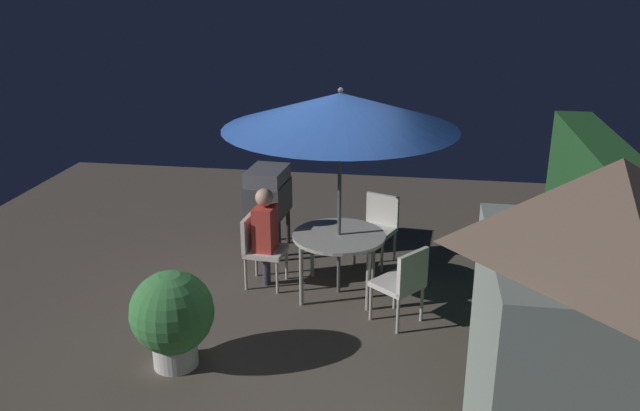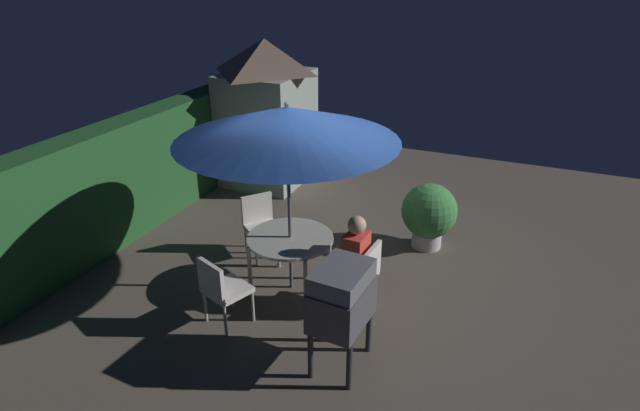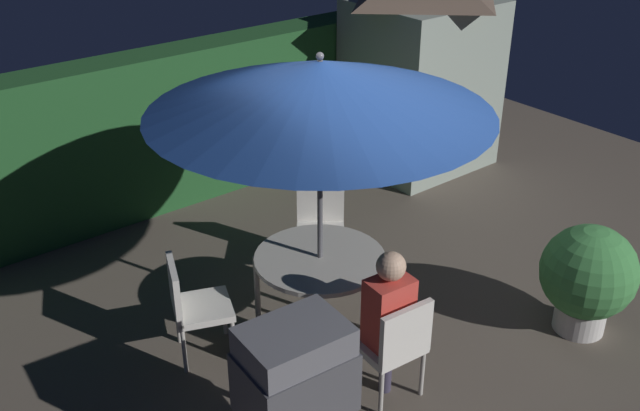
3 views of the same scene
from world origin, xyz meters
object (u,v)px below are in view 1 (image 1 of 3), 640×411
Objects in this scene: patio_umbrella at (340,111)px; potted_plant_by_shed at (172,315)px; chair_far_side at (403,281)px; chair_near_shed at (259,245)px; garden_shed at (592,355)px; chair_toward_hedge at (378,224)px; person_in_red at (265,226)px; bbq_grill at (268,193)px; patio_table at (339,240)px.

patio_umbrella is 2.65× the size of potted_plant_by_shed.
chair_near_shed is at bearing -111.78° from chair_far_side.
garden_shed reaches higher than chair_toward_hedge.
chair_far_side is 0.90× the size of potted_plant_by_shed.
chair_toward_hedge is at bearing 123.78° from chair_near_shed.
potted_plant_by_shed is at bearing -37.80° from patio_umbrella.
chair_toward_hedge is 0.71× the size of person_in_red.
garden_shed is 4.51m from person_in_red.
garden_shed is 4.66m from chair_toward_hedge.
garden_shed is 2.99× the size of chair_far_side.
bbq_grill is 1.33× the size of chair_far_side.
chair_toward_hedge is (-4.27, -1.67, -0.85)m from garden_shed.
potted_plant_by_shed is at bearing -5.53° from bbq_grill.
bbq_grill is at bearing -173.23° from chair_near_shed.
chair_far_side is at bearing 13.39° from chair_toward_hedge.
chair_far_side is at bearing 118.15° from potted_plant_by_shed.
chair_toward_hedge reaches higher than patio_table.
chair_toward_hedge is 3.34m from potted_plant_by_shed.
bbq_grill reaches higher than chair_toward_hedge.
patio_table is 1.23× the size of chair_near_shed.
patio_umbrella reaches higher than person_in_red.
person_in_red is (0.94, -1.31, 0.26)m from chair_toward_hedge.
patio_table is 0.42× the size of patio_umbrella.
chair_near_shed is (-0.08, -1.00, -0.17)m from patio_table.
patio_umbrella is (-3.26, -2.07, 0.87)m from garden_shed.
patio_table is 1.03m from chair_far_side.
patio_umbrella is 1.72m from person_in_red.
person_in_red reaches higher than bbq_grill.
patio_umbrella is at bearing -147.58° from garden_shed.
bbq_grill reaches higher than potted_plant_by_shed.
person_in_red is at bearing -112.56° from chair_far_side.
patio_umbrella is at bearing 85.36° from person_in_red.
chair_toward_hedge is at bearing 86.95° from bbq_grill.
chair_near_shed is 0.90× the size of potted_plant_by_shed.
potted_plant_by_shed is at bearing -14.52° from person_in_red.
bbq_grill is at bearing -134.38° from patio_umbrella.
patio_umbrella is 2.11× the size of person_in_red.
chair_near_shed and chair_toward_hedge have the same top height.
chair_near_shed is 1.68m from chair_toward_hedge.
bbq_grill is (-4.35, -3.19, -0.52)m from garden_shed.
chair_near_shed is at bearing -94.64° from person_in_red.
person_in_red is (-0.07, -0.91, -1.45)m from patio_umbrella.
bbq_grill reaches higher than patio_table.
chair_near_shed is 1.93m from potted_plant_by_shed.
potted_plant_by_shed is (1.80, -1.40, -1.68)m from patio_umbrella.
potted_plant_by_shed is 0.79× the size of person_in_red.
chair_near_shed is 0.28m from person_in_red.
chair_near_shed is (-3.34, -3.07, -0.85)m from garden_shed.
chair_far_side is at bearing 67.44° from person_in_red.
bbq_grill is (-1.09, -1.12, 0.16)m from patio_table.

